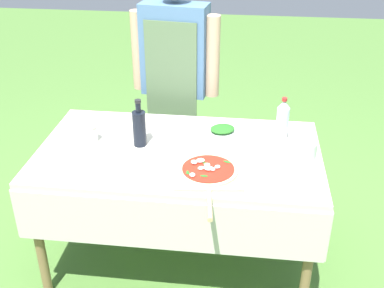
{
  "coord_description": "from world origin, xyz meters",
  "views": [
    {
      "loc": [
        0.34,
        -2.2,
        2.0
      ],
      "look_at": [
        0.07,
        0.0,
        0.78
      ],
      "focal_mm": 45.0,
      "sensor_mm": 36.0,
      "label": 1
    }
  ],
  "objects_px": {
    "person_cook": "(175,72)",
    "mixing_tub": "(301,152)",
    "herb_container": "(222,130)",
    "water_bottle": "(282,122)",
    "pizza_on_peel": "(208,172)",
    "oil_bottle": "(139,127)",
    "sauce_jar": "(90,134)",
    "prep_table": "(179,164)"
  },
  "relations": [
    {
      "from": "herb_container",
      "to": "mixing_tub",
      "type": "relative_size",
      "value": 1.37
    },
    {
      "from": "prep_table",
      "to": "pizza_on_peel",
      "type": "xyz_separation_m",
      "value": [
        0.18,
        -0.22,
        0.1
      ]
    },
    {
      "from": "herb_container",
      "to": "mixing_tub",
      "type": "height_order",
      "value": "mixing_tub"
    },
    {
      "from": "oil_bottle",
      "to": "mixing_tub",
      "type": "height_order",
      "value": "oil_bottle"
    },
    {
      "from": "water_bottle",
      "to": "person_cook",
      "type": "bearing_deg",
      "value": 140.14
    },
    {
      "from": "pizza_on_peel",
      "to": "mixing_tub",
      "type": "xyz_separation_m",
      "value": [
        0.45,
        0.18,
        0.05
      ]
    },
    {
      "from": "herb_container",
      "to": "prep_table",
      "type": "bearing_deg",
      "value": -133.33
    },
    {
      "from": "water_bottle",
      "to": "herb_container",
      "type": "relative_size",
      "value": 1.26
    },
    {
      "from": "oil_bottle",
      "to": "herb_container",
      "type": "distance_m",
      "value": 0.48
    },
    {
      "from": "person_cook",
      "to": "pizza_on_peel",
      "type": "xyz_separation_m",
      "value": [
        0.3,
        -0.94,
        -0.15
      ]
    },
    {
      "from": "person_cook",
      "to": "oil_bottle",
      "type": "relative_size",
      "value": 5.83
    },
    {
      "from": "sauce_jar",
      "to": "oil_bottle",
      "type": "bearing_deg",
      "value": -1.5
    },
    {
      "from": "oil_bottle",
      "to": "sauce_jar",
      "type": "relative_size",
      "value": 2.83
    },
    {
      "from": "mixing_tub",
      "to": "sauce_jar",
      "type": "xyz_separation_m",
      "value": [
        -1.12,
        0.09,
        -0.02
      ]
    },
    {
      "from": "water_bottle",
      "to": "mixing_tub",
      "type": "bearing_deg",
      "value": -66.34
    },
    {
      "from": "water_bottle",
      "to": "sauce_jar",
      "type": "bearing_deg",
      "value": -173.42
    },
    {
      "from": "pizza_on_peel",
      "to": "oil_bottle",
      "type": "distance_m",
      "value": 0.48
    },
    {
      "from": "person_cook",
      "to": "oil_bottle",
      "type": "bearing_deg",
      "value": 90.26
    },
    {
      "from": "pizza_on_peel",
      "to": "mixing_tub",
      "type": "distance_m",
      "value": 0.49
    },
    {
      "from": "mixing_tub",
      "to": "pizza_on_peel",
      "type": "bearing_deg",
      "value": -158.83
    },
    {
      "from": "person_cook",
      "to": "mixing_tub",
      "type": "xyz_separation_m",
      "value": [
        0.76,
        -0.76,
        -0.11
      ]
    },
    {
      "from": "water_bottle",
      "to": "sauce_jar",
      "type": "height_order",
      "value": "water_bottle"
    },
    {
      "from": "person_cook",
      "to": "oil_bottle",
      "type": "height_order",
      "value": "person_cook"
    },
    {
      "from": "prep_table",
      "to": "mixing_tub",
      "type": "height_order",
      "value": "mixing_tub"
    },
    {
      "from": "oil_bottle",
      "to": "sauce_jar",
      "type": "distance_m",
      "value": 0.29
    },
    {
      "from": "oil_bottle",
      "to": "herb_container",
      "type": "xyz_separation_m",
      "value": [
        0.43,
        0.2,
        -0.09
      ]
    },
    {
      "from": "herb_container",
      "to": "mixing_tub",
      "type": "distance_m",
      "value": 0.5
    },
    {
      "from": "prep_table",
      "to": "water_bottle",
      "type": "distance_m",
      "value": 0.6
    },
    {
      "from": "mixing_tub",
      "to": "person_cook",
      "type": "bearing_deg",
      "value": 134.78
    },
    {
      "from": "water_bottle",
      "to": "sauce_jar",
      "type": "relative_size",
      "value": 2.8
    },
    {
      "from": "pizza_on_peel",
      "to": "mixing_tub",
      "type": "height_order",
      "value": "mixing_tub"
    },
    {
      "from": "mixing_tub",
      "to": "sauce_jar",
      "type": "bearing_deg",
      "value": 175.59
    },
    {
      "from": "pizza_on_peel",
      "to": "sauce_jar",
      "type": "distance_m",
      "value": 0.72
    },
    {
      "from": "oil_bottle",
      "to": "water_bottle",
      "type": "relative_size",
      "value": 1.01
    },
    {
      "from": "prep_table",
      "to": "sauce_jar",
      "type": "height_order",
      "value": "sauce_jar"
    },
    {
      "from": "prep_table",
      "to": "oil_bottle",
      "type": "bearing_deg",
      "value": 171.99
    },
    {
      "from": "herb_container",
      "to": "mixing_tub",
      "type": "bearing_deg",
      "value": -33.96
    },
    {
      "from": "herb_container",
      "to": "sauce_jar",
      "type": "bearing_deg",
      "value": -164.95
    },
    {
      "from": "person_cook",
      "to": "pizza_on_peel",
      "type": "bearing_deg",
      "value": 115.58
    },
    {
      "from": "person_cook",
      "to": "water_bottle",
      "type": "relative_size",
      "value": 5.9
    },
    {
      "from": "pizza_on_peel",
      "to": "herb_container",
      "type": "xyz_separation_m",
      "value": [
        0.04,
        0.45,
        0.0
      ]
    },
    {
      "from": "person_cook",
      "to": "pizza_on_peel",
      "type": "distance_m",
      "value": 1.0
    }
  ]
}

